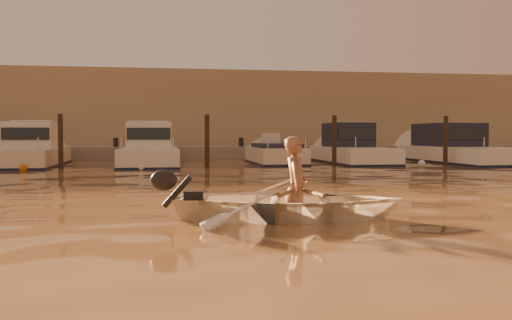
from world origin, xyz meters
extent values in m
plane|color=brown|center=(0.00, 0.00, 0.00)|extent=(160.00, 160.00, 0.00)
imported|color=white|center=(-0.05, 0.71, 0.24)|extent=(3.90, 3.16, 0.71)
imported|color=#8E6047|center=(0.05, 0.69, 0.47)|extent=(0.49, 0.63, 1.55)
cylinder|color=brown|center=(0.19, 0.65, 0.42)|extent=(0.10, 2.10, 0.13)
cylinder|color=brown|center=(0.00, 0.70, 0.42)|extent=(0.88, 1.96, 0.13)
cylinder|color=#2D2319|center=(-5.50, 13.80, 0.90)|extent=(0.18, 0.18, 2.20)
cylinder|color=#2D2319|center=(-0.20, 13.80, 0.90)|extent=(0.18, 0.18, 2.20)
cylinder|color=#2D2319|center=(4.80, 13.80, 0.90)|extent=(0.18, 0.18, 2.20)
cylinder|color=#2D2319|center=(9.50, 13.80, 0.90)|extent=(0.18, 0.18, 2.20)
sphere|color=#C55F17|center=(-6.62, 12.99, 0.10)|extent=(0.30, 0.30, 0.30)
sphere|color=silver|center=(-2.61, 12.72, 0.10)|extent=(0.30, 0.30, 0.30)
sphere|color=orange|center=(3.11, 13.19, 0.10)|extent=(0.30, 0.30, 0.30)
sphere|color=silver|center=(8.16, 13.15, 0.10)|extent=(0.30, 0.30, 0.30)
cube|color=gray|center=(0.00, 21.50, 0.15)|extent=(52.00, 4.00, 1.00)
cube|color=#9E8466|center=(0.00, 27.00, 2.40)|extent=(46.00, 7.00, 4.80)
camera|label=1|loc=(-2.01, -7.71, 1.30)|focal=40.00mm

